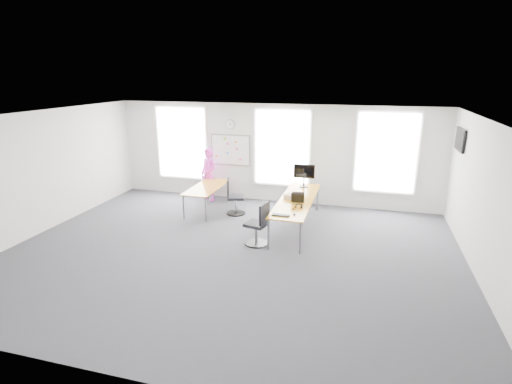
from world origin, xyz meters
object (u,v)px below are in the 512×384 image
(chair_right, at_px, (259,226))
(keyboard, at_px, (281,215))
(desk_right, at_px, (296,201))
(headphones, at_px, (298,206))
(chair_left, at_px, (234,199))
(monitor, at_px, (304,174))
(desk_left, at_px, (207,188))
(person, at_px, (209,175))

(chair_right, bearing_deg, keyboard, 101.45)
(desk_right, height_order, headphones, headphones)
(desk_right, distance_m, chair_left, 2.00)
(chair_left, bearing_deg, desk_right, -124.50)
(headphones, distance_m, monitor, 1.89)
(desk_left, distance_m, keyboard, 3.32)
(desk_left, distance_m, monitor, 2.84)
(chair_right, bearing_deg, monitor, 178.19)
(desk_left, relative_size, monitor, 2.95)
(chair_right, bearing_deg, headphones, 140.30)
(desk_right, distance_m, keyboard, 1.32)
(chair_right, distance_m, person, 3.79)
(chair_left, distance_m, person, 1.60)
(chair_left, distance_m, headphones, 2.43)
(keyboard, distance_m, headphones, 0.70)
(desk_left, distance_m, chair_right, 2.91)
(person, distance_m, headphones, 3.95)
(desk_left, distance_m, person, 0.96)
(keyboard, xyz_separation_m, monitor, (0.12, 2.49, 0.39))
(headphones, bearing_deg, chair_right, -149.84)
(desk_left, xyz_separation_m, keyboard, (2.62, -2.02, 0.13))
(desk_right, height_order, keyboard, keyboard)
(desk_right, xyz_separation_m, person, (-3.06, 1.61, 0.11))
(chair_left, bearing_deg, desk_left, 63.63)
(desk_left, relative_size, chair_right, 1.88)
(desk_left, relative_size, person, 1.17)
(desk_left, xyz_separation_m, chair_left, (0.86, -0.13, -0.20))
(chair_right, height_order, headphones, chair_right)
(person, bearing_deg, headphones, -10.55)
(keyboard, height_order, monitor, monitor)
(desk_left, relative_size, keyboard, 4.75)
(chair_left, bearing_deg, monitor, -89.92)
(chair_right, xyz_separation_m, chair_left, (-1.24, 1.87, -0.00))
(desk_right, xyz_separation_m, headphones, (0.16, -0.67, 0.10))
(monitor, bearing_deg, keyboard, -95.55)
(desk_right, height_order, chair_right, chair_right)
(desk_right, bearing_deg, chair_left, 163.00)
(desk_right, xyz_separation_m, desk_left, (-2.75, 0.71, -0.07))
(chair_right, bearing_deg, person, -127.48)
(headphones, bearing_deg, desk_right, 96.05)
(desk_right, height_order, person, person)
(monitor, bearing_deg, headphones, -87.63)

